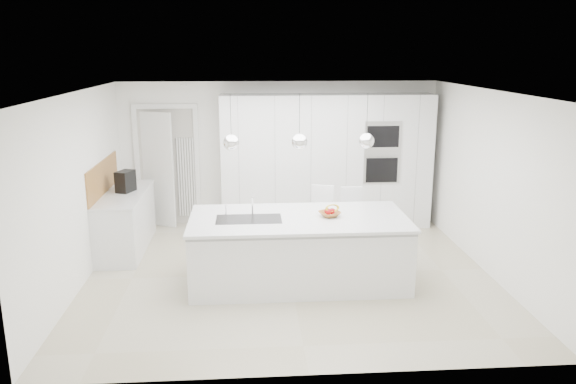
{
  "coord_description": "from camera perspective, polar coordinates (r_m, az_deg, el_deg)",
  "views": [
    {
      "loc": [
        -0.54,
        -7.24,
        3.01
      ],
      "look_at": [
        0.0,
        0.3,
        1.1
      ],
      "focal_mm": 35.0,
      "sensor_mm": 36.0,
      "label": 1
    }
  ],
  "objects": [
    {
      "name": "wall_back",
      "position": [
        9.91,
        -0.92,
        3.95
      ],
      "size": [
        5.5,
        0.0,
        5.5
      ],
      "primitive_type": "plane",
      "rotation": [
        1.57,
        0.0,
        0.0
      ],
      "color": "white",
      "rests_on": "ground"
    },
    {
      "name": "pendant_mid",
      "position": [
        7.05,
        1.17,
        5.13
      ],
      "size": [
        0.2,
        0.2,
        0.2
      ],
      "primitive_type": "sphere",
      "color": "white",
      "rests_on": "ceiling"
    },
    {
      "name": "left_base_cabinets",
      "position": [
        9.03,
        -16.16,
        -3.0
      ],
      "size": [
        0.6,
        1.8,
        0.86
      ],
      "primitive_type": "cube",
      "color": "white",
      "rests_on": "floor"
    },
    {
      "name": "island_tap",
      "position": [
        7.4,
        -3.64,
        -1.2
      ],
      "size": [
        0.02,
        0.02,
        0.3
      ],
      "primitive_type": "cylinder",
      "color": "white",
      "rests_on": "island_worktop"
    },
    {
      "name": "pendant_left",
      "position": [
        7.03,
        -5.78,
        5.03
      ],
      "size": [
        0.2,
        0.2,
        0.2
      ],
      "primitive_type": "sphere",
      "color": "white",
      "rests_on": "ceiling"
    },
    {
      "name": "wall_left",
      "position": [
        7.77,
        -20.51,
        0.17
      ],
      "size": [
        0.0,
        5.0,
        5.0
      ],
      "primitive_type": "plane",
      "rotation": [
        1.57,
        0.0,
        1.57
      ],
      "color": "white",
      "rests_on": "ground"
    },
    {
      "name": "island_base",
      "position": [
        7.43,
        1.11,
        -6.14
      ],
      "size": [
        2.8,
        1.2,
        0.86
      ],
      "primitive_type": "cube",
      "color": "white",
      "rests_on": "floor"
    },
    {
      "name": "bar_stool_right",
      "position": [
        8.45,
        6.52,
        -3.1
      ],
      "size": [
        0.34,
        0.47,
        1.02
      ],
      "primitive_type": null,
      "rotation": [
        0.0,
        0.0,
        0.0
      ],
      "color": "white",
      "rests_on": "floor"
    },
    {
      "name": "apple_c",
      "position": [
        7.36,
        4.51,
        -1.95
      ],
      "size": [
        0.08,
        0.08,
        0.08
      ],
      "primitive_type": "sphere",
      "color": "#B31014",
      "rests_on": "fruit_bowl"
    },
    {
      "name": "apple_a",
      "position": [
        7.32,
        4.13,
        -2.04
      ],
      "size": [
        0.08,
        0.08,
        0.08
      ],
      "primitive_type": "sphere",
      "color": "#B31014",
      "rests_on": "fruit_bowl"
    },
    {
      "name": "oven_stack",
      "position": [
        9.54,
        9.56,
        3.97
      ],
      "size": [
        0.62,
        0.04,
        1.05
      ],
      "primitive_type": null,
      "color": "#A5A5A8",
      "rests_on": "tall_cabinets"
    },
    {
      "name": "tall_cabinets",
      "position": [
        9.71,
        3.91,
        3.11
      ],
      "size": [
        3.6,
        0.6,
        2.3
      ],
      "primitive_type": "cube",
      "color": "white",
      "rests_on": "floor"
    },
    {
      "name": "radiator",
      "position": [
        9.99,
        -10.27,
        1.47
      ],
      "size": [
        0.32,
        0.04,
        1.4
      ],
      "primitive_type": null,
      "color": "white",
      "rests_on": "floor"
    },
    {
      "name": "ceiling",
      "position": [
        7.27,
        0.17,
        10.17
      ],
      "size": [
        5.5,
        5.5,
        0.0
      ],
      "primitive_type": "plane",
      "rotation": [
        3.14,
        0.0,
        0.0
      ],
      "color": "white",
      "rests_on": "wall_back"
    },
    {
      "name": "espresso_machine",
      "position": [
        8.95,
        -16.19,
        1.05
      ],
      "size": [
        0.29,
        0.35,
        0.32
      ],
      "primitive_type": "cube",
      "rotation": [
        0.0,
        0.0,
        -0.37
      ],
      "color": "black",
      "rests_on": "left_worktop"
    },
    {
      "name": "oak_backsplash",
      "position": [
        8.91,
        -18.29,
        1.42
      ],
      "size": [
        0.02,
        1.8,
        0.5
      ],
      "primitive_type": "cube",
      "color": "#AA743A",
      "rests_on": "wall_left"
    },
    {
      "name": "floor",
      "position": [
        7.86,
        0.16,
        -8.34
      ],
      "size": [
        5.5,
        5.5,
        0.0
      ],
      "primitive_type": "plane",
      "color": "#BFB69B",
      "rests_on": "ground"
    },
    {
      "name": "doorway_frame",
      "position": [
        10.01,
        -12.13,
        2.43
      ],
      "size": [
        1.11,
        0.08,
        2.13
      ],
      "primitive_type": null,
      "color": "white",
      "rests_on": "floor"
    },
    {
      "name": "bar_stool_left",
      "position": [
        8.33,
        3.64,
        -3.15
      ],
      "size": [
        0.5,
        0.58,
        1.06
      ],
      "primitive_type": null,
      "rotation": [
        0.0,
        0.0,
        -0.35
      ],
      "color": "white",
      "rests_on": "floor"
    },
    {
      "name": "island_worktop",
      "position": [
        7.33,
        1.09,
        -2.71
      ],
      "size": [
        2.84,
        1.4,
        0.04
      ],
      "primitive_type": "cube",
      "color": "silver",
      "rests_on": "island_base"
    },
    {
      "name": "pendant_right",
      "position": [
        7.18,
        7.96,
        5.16
      ],
      "size": [
        0.2,
        0.2,
        0.2
      ],
      "primitive_type": "sphere",
      "color": "white",
      "rests_on": "ceiling"
    },
    {
      "name": "island_sink",
      "position": [
        7.27,
        -3.99,
        -3.37
      ],
      "size": [
        0.84,
        0.44,
        0.18
      ],
      "primitive_type": null,
      "color": "#3F3F42",
      "rests_on": "island_worktop"
    },
    {
      "name": "banana_bunch",
      "position": [
        7.34,
        4.52,
        -1.65
      ],
      "size": [
        0.23,
        0.16,
        0.2
      ],
      "primitive_type": "torus",
      "rotation": [
        1.22,
        0.0,
        0.35
      ],
      "color": "gold",
      "rests_on": "fruit_bowl"
    },
    {
      "name": "apple_b",
      "position": [
        7.37,
        4.0,
        -1.93
      ],
      "size": [
        0.07,
        0.07,
        0.07
      ],
      "primitive_type": "sphere",
      "color": "#B31014",
      "rests_on": "fruit_bowl"
    },
    {
      "name": "fruit_bowl",
      "position": [
        7.36,
        4.26,
        -2.25
      ],
      "size": [
        0.36,
        0.36,
        0.07
      ],
      "primitive_type": "imported",
      "rotation": [
        0.0,
        0.0,
        0.41
      ],
      "color": "#AA743A",
      "rests_on": "island_worktop"
    },
    {
      "name": "hallway_door",
      "position": [
        10.0,
        -13.58,
        2.22
      ],
      "size": [
        0.76,
        0.38,
        2.0
      ],
      "primitive_type": "cube",
      "rotation": [
        0.0,
        0.0,
        -0.44
      ],
      "color": "white",
      "rests_on": "floor"
    },
    {
      "name": "left_worktop",
      "position": [
        8.91,
        -16.36,
        -0.23
      ],
      "size": [
        0.62,
        1.82,
        0.04
      ],
      "primitive_type": "cube",
      "color": "silver",
      "rests_on": "left_base_cabinets"
    }
  ]
}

